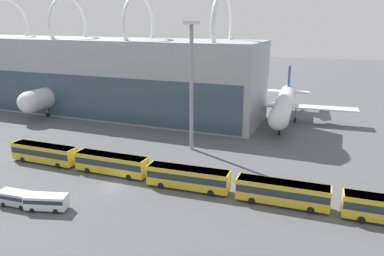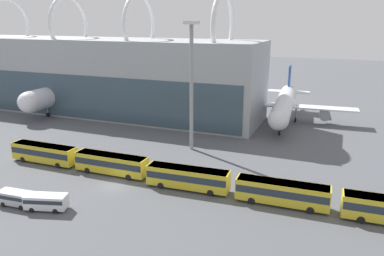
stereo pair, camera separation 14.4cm
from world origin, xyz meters
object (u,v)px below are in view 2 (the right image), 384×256
Objects in this scene: shuttle_bus_3 at (282,192)px; service_van_foreground at (46,201)px; airliner_at_gate_far at (285,103)px; service_van_crossing at (16,197)px; airliner_at_gate_near at (80,89)px; shuttle_bus_2 at (188,177)px; shuttle_bus_1 at (111,163)px; floodlight_mast at (191,76)px; shuttle_bus_0 at (44,152)px.

service_van_foreground is (-29.17, -13.17, -0.68)m from shuttle_bus_3.
service_van_crossing is (-27.40, -58.66, -3.45)m from airliner_at_gate_far.
shuttle_bus_2 is at bearing 50.91° from airliner_at_gate_near.
service_van_crossing is at bearing 170.31° from service_van_foreground.
shuttle_bus_2 is 1.00× the size of shuttle_bus_3.
service_van_crossing is (-5.95, -14.25, -0.75)m from shuttle_bus_1.
service_van_foreground reaches higher than service_van_crossing.
shuttle_bus_1 reaches higher than service_van_foreground.
floodlight_mast is at bearing 138.31° from shuttle_bus_3.
airliner_at_gate_far is 6.34× the size of service_van_foreground.
airliner_at_gate_near reaches higher than airliner_at_gate_far.
shuttle_bus_1 is 13.75m from service_van_foreground.
shuttle_bus_0 is 2.39× the size of service_van_crossing.
shuttle_bus_1 is at bearing -116.86° from service_van_crossing.
airliner_at_gate_near reaches higher than shuttle_bus_3.
airliner_at_gate_far is at bearing 63.53° from shuttle_bus_1.
airliner_at_gate_near is 3.48× the size of shuttle_bus_3.
service_van_crossing is (-4.69, -0.57, -0.06)m from service_van_foreground.
shuttle_bus_1 is 2.14× the size of service_van_foreground.
shuttle_bus_3 is at bearing 7.68° from service_van_foreground.
airliner_at_gate_far is 32.66m from floodlight_mast.
airliner_at_gate_near reaches higher than shuttle_bus_0.
airliner_at_gate_near is 3.49× the size of shuttle_bus_0.
shuttle_bus_1 is 2.39× the size of service_van_crossing.
airliner_at_gate_far is 45.46m from shuttle_bus_3.
airliner_at_gate_near is 59.02m from airliner_at_gate_far.
shuttle_bus_3 is 2.40× the size of service_van_crossing.
shuttle_bus_0 is 13.95m from shuttle_bus_1.
service_van_crossing is 0.22× the size of floodlight_mast.
shuttle_bus_3 is at bearing 4.04° from airliner_at_gate_far.
shuttle_bus_0 is at bearing -142.44° from floodlight_mast.
shuttle_bus_3 is at bearing -162.10° from service_van_crossing.
shuttle_bus_0 is (23.48, -40.52, -3.11)m from airliner_at_gate_near.
shuttle_bus_2 is at bearing -1.44° from shuttle_bus_0.
floodlight_mast reaches higher than shuttle_bus_3.
shuttle_bus_1 is at bearing -29.93° from airliner_at_gate_far.
service_van_foreground is at bearing -142.36° from shuttle_bus_2.
shuttle_bus_1 is 13.97m from shuttle_bus_2.
service_van_foreground is (36.17, -54.07, -3.79)m from airliner_at_gate_near.
airliner_at_gate_far is 7.09× the size of service_van_crossing.
shuttle_bus_0 is at bearing 177.83° from shuttle_bus_3.
floodlight_mast reaches higher than shuttle_bus_0.
floodlight_mast is (-6.29, 17.13, 12.60)m from shuttle_bus_2.
shuttle_bus_3 is 0.52× the size of floodlight_mast.
airliner_at_gate_far is at bearing -119.23° from service_van_crossing.
floodlight_mast is (45.10, -23.89, 9.50)m from airliner_at_gate_near.
shuttle_bus_0 is at bearing -64.65° from service_van_crossing.
airliner_at_gate_far is 62.46m from service_van_foreground.
shuttle_bus_0 and shuttle_bus_2 have the same top height.
floodlight_mast reaches higher than shuttle_bus_2.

